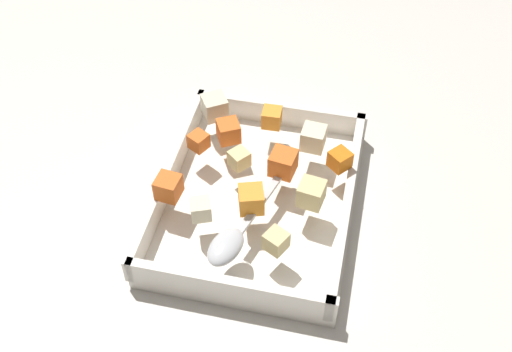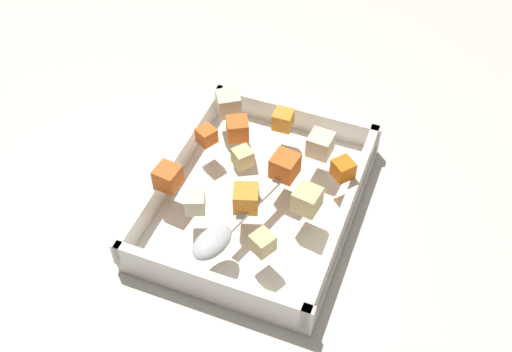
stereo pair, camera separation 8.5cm
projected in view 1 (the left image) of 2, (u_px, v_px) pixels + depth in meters
name	position (u px, v px, depth m)	size (l,w,h in m)	color
ground_plane	(256.00, 217.00, 0.88)	(4.00, 4.00, 0.00)	beige
baking_dish	(256.00, 199.00, 0.89)	(0.33, 0.26, 0.05)	white
carrot_chunk_rim_edge	(229.00, 131.00, 0.90)	(0.03, 0.03, 0.03)	orange
carrot_chunk_corner_sw	(272.00, 117.00, 0.92)	(0.03, 0.03, 0.03)	orange
carrot_chunk_corner_ne	(252.00, 200.00, 0.82)	(0.03, 0.03, 0.03)	orange
carrot_chunk_center	(283.00, 163.00, 0.86)	(0.03, 0.03, 0.03)	orange
carrot_chunk_corner_nw	(199.00, 141.00, 0.89)	(0.02, 0.02, 0.02)	orange
carrot_chunk_near_spoon	(340.00, 160.00, 0.87)	(0.03, 0.03, 0.03)	orange
carrot_chunk_back_center	(168.00, 187.00, 0.83)	(0.03, 0.03, 0.03)	orange
potato_chunk_far_left	(313.00, 138.00, 0.89)	(0.03, 0.03, 0.03)	beige
potato_chunk_mid_left	(311.00, 194.00, 0.82)	(0.03, 0.03, 0.03)	#E0CC89
potato_chunk_heap_side	(276.00, 241.00, 0.78)	(0.03, 0.03, 0.03)	#E0CC89
potato_chunk_corner_se	(201.00, 209.00, 0.81)	(0.03, 0.03, 0.03)	beige
potato_chunk_near_left	(239.00, 159.00, 0.87)	(0.02, 0.02, 0.02)	#E0CC89
parsnip_chunk_front_center	(215.00, 107.00, 0.93)	(0.03, 0.03, 0.03)	beige
serving_spoon	(231.00, 240.00, 0.78)	(0.20, 0.08, 0.02)	silver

